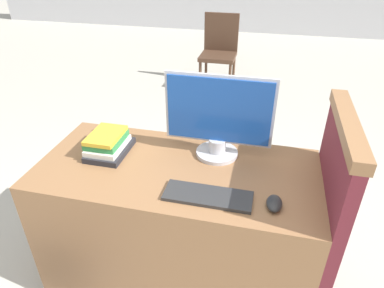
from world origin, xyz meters
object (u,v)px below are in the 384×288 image
Objects in this scene: mouse at (274,203)px; monitor at (219,118)px; book_stack at (108,144)px; far_chair at (219,48)px; keyboard at (208,196)px.

monitor is at bearing 131.13° from mouse.
book_stack is 0.28× the size of far_chair.
book_stack is at bearing -111.44° from far_chair.
monitor reaches higher than book_stack.
mouse is at bearing 1.20° from keyboard.
keyboard is 3.58× the size of mouse.
book_stack is (-0.84, 0.23, 0.03)m from mouse.
monitor is at bearing 11.49° from book_stack.
mouse is at bearing -15.20° from book_stack.
monitor is at bearing -100.87° from far_chair.
monitor is 0.40m from keyboard.
keyboard is at bearing -178.80° from mouse.
book_stack is at bearing 157.51° from keyboard.
book_stack is at bearing -168.51° from monitor.
monitor is 4.99× the size of mouse.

